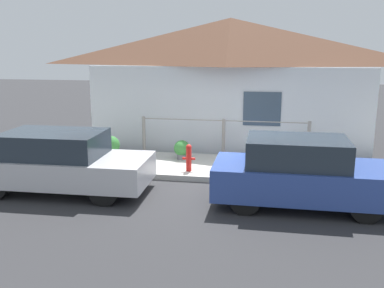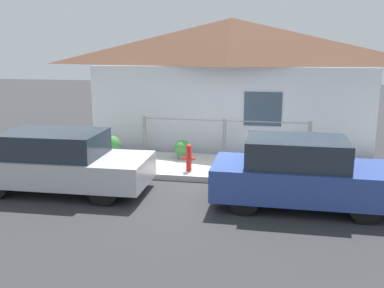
{
  "view_description": "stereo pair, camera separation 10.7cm",
  "coord_description": "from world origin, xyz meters",
  "px_view_note": "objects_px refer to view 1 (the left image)",
  "views": [
    {
      "loc": [
        1.18,
        -9.99,
        3.3
      ],
      "look_at": [
        -0.61,
        0.3,
        0.9
      ],
      "focal_mm": 40.0,
      "sensor_mm": 36.0,
      "label": 1
    },
    {
      "loc": [
        1.29,
        -9.97,
        3.3
      ],
      "look_at": [
        -0.61,
        0.3,
        0.9
      ],
      "focal_mm": 40.0,
      "sensor_mm": 36.0,
      "label": 2
    }
  ],
  "objects_px": {
    "car_right": "(301,173)",
    "potted_plant_by_fence": "(111,146)",
    "fire_hydrant": "(189,157)",
    "potted_plant_near_hydrant": "(182,149)",
    "car_left": "(60,162)"
  },
  "relations": [
    {
      "from": "car_left",
      "to": "potted_plant_by_fence",
      "type": "relative_size",
      "value": 6.62
    },
    {
      "from": "potted_plant_near_hydrant",
      "to": "car_right",
      "type": "bearing_deg",
      "value": -42.12
    },
    {
      "from": "car_right",
      "to": "potted_plant_by_fence",
      "type": "relative_size",
      "value": 6.04
    },
    {
      "from": "car_left",
      "to": "car_right",
      "type": "distance_m",
      "value": 5.39
    },
    {
      "from": "car_left",
      "to": "potted_plant_near_hydrant",
      "type": "relative_size",
      "value": 7.45
    },
    {
      "from": "fire_hydrant",
      "to": "potted_plant_near_hydrant",
      "type": "xyz_separation_m",
      "value": [
        -0.4,
        1.13,
        -0.08
      ]
    },
    {
      "from": "car_right",
      "to": "potted_plant_by_fence",
      "type": "bearing_deg",
      "value": 152.89
    },
    {
      "from": "car_left",
      "to": "potted_plant_near_hydrant",
      "type": "distance_m",
      "value": 3.63
    },
    {
      "from": "car_left",
      "to": "car_right",
      "type": "height_order",
      "value": "car_right"
    },
    {
      "from": "car_right",
      "to": "car_left",
      "type": "bearing_deg",
      "value": -179.62
    },
    {
      "from": "potted_plant_near_hydrant",
      "to": "potted_plant_by_fence",
      "type": "relative_size",
      "value": 0.89
    },
    {
      "from": "car_left",
      "to": "fire_hydrant",
      "type": "bearing_deg",
      "value": 30.36
    },
    {
      "from": "car_left",
      "to": "fire_hydrant",
      "type": "xyz_separation_m",
      "value": [
        2.71,
        1.65,
        -0.19
      ]
    },
    {
      "from": "car_left",
      "to": "potted_plant_by_fence",
      "type": "distance_m",
      "value": 2.71
    },
    {
      "from": "car_right",
      "to": "potted_plant_near_hydrant",
      "type": "bearing_deg",
      "value": 138.25
    }
  ]
}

